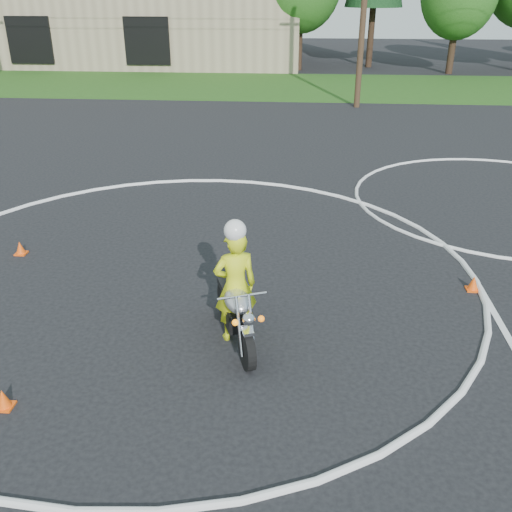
{
  "coord_description": "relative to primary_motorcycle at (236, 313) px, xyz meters",
  "views": [
    {
      "loc": [
        2.41,
        -7.37,
        5.39
      ],
      "look_at": [
        1.68,
        1.57,
        1.1
      ],
      "focal_mm": 40.0,
      "sensor_mm": 36.0,
      "label": 1
    }
  ],
  "objects": [
    {
      "name": "grass_strip",
      "position": [
        -1.44,
        26.46,
        -0.55
      ],
      "size": [
        120.0,
        10.0,
        0.02
      ],
      "primitive_type": "cube",
      "color": "#1E4714",
      "rests_on": "ground"
    },
    {
      "name": "primary_motorcycle",
      "position": [
        0.0,
        0.0,
        0.0
      ],
      "size": [
        0.98,
        2.11,
        1.16
      ],
      "rotation": [
        0.0,
        0.0,
        0.35
      ],
      "color": "black",
      "rests_on": "ground"
    },
    {
      "name": "ground",
      "position": [
        -1.44,
        -0.54,
        -0.56
      ],
      "size": [
        120.0,
        120.0,
        0.0
      ],
      "primitive_type": "plane",
      "color": "black",
      "rests_on": "ground"
    },
    {
      "name": "warehouse",
      "position": [
        -19.44,
        39.46,
        3.6
      ],
      "size": [
        41.0,
        17.0,
        8.3
      ],
      "color": "tan",
      "rests_on": "ground"
    },
    {
      "name": "course_markings",
      "position": [
        0.73,
        3.82,
        -0.55
      ],
      "size": [
        19.05,
        19.05,
        0.12
      ],
      "color": "silver",
      "rests_on": "ground"
    },
    {
      "name": "traffic_cones",
      "position": [
        2.77,
        1.78,
        -0.43
      ],
      "size": [
        17.95,
        9.18,
        0.3
      ],
      "color": "#FD520D",
      "rests_on": "ground"
    },
    {
      "name": "rider_primary_grp",
      "position": [
        -0.02,
        0.14,
        0.47
      ],
      "size": [
        0.83,
        0.68,
        2.15
      ],
      "rotation": [
        0.0,
        0.0,
        0.35
      ],
      "color": "#CAD616",
      "rests_on": "ground"
    }
  ]
}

